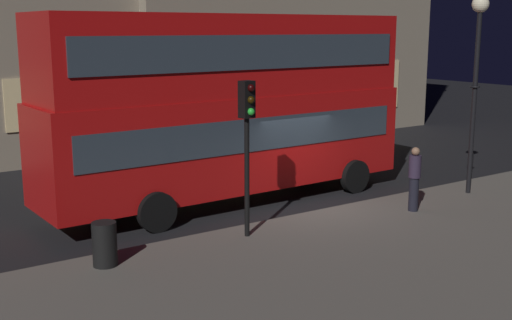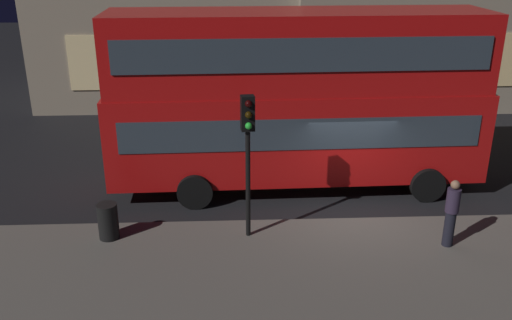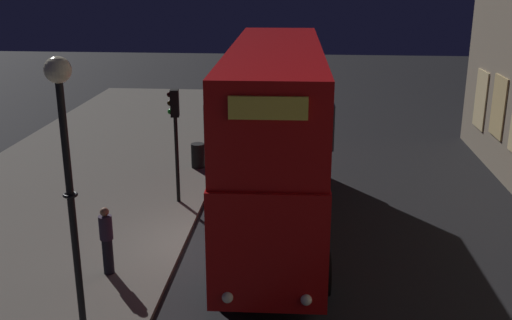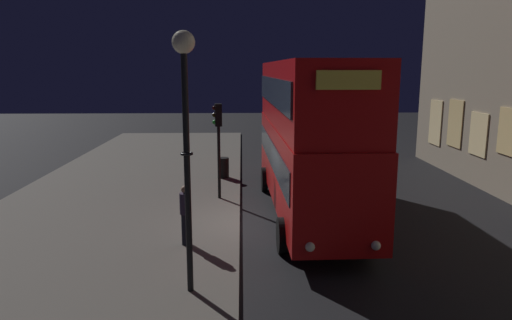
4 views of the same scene
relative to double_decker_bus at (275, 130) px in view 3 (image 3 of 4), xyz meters
The scene contains 7 objects.
ground_plane 3.86m from the double_decker_bus, 53.83° to the right, with size 80.00×80.00×0.00m, color black.
sidewalk_slab 7.76m from the double_decker_bus, 78.41° to the right, with size 44.00×9.27×0.12m, color #5B564F.
double_decker_bus is the anchor object (origin of this frame).
traffic_light_near_kerb 3.58m from the double_decker_bus, 115.51° to the right, with size 0.35×0.38×3.69m.
street_lamp 7.27m from the double_decker_bus, 29.37° to the right, with size 0.48×0.48×5.77m.
pedestrian 5.54m from the double_decker_bus, 49.36° to the right, with size 0.33×0.33×1.75m.
litter_bin 6.45m from the double_decker_bus, 147.89° to the right, with size 0.51×0.51×0.93m, color black.
Camera 3 is at (14.88, 2.78, 7.30)m, focal length 41.85 mm.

